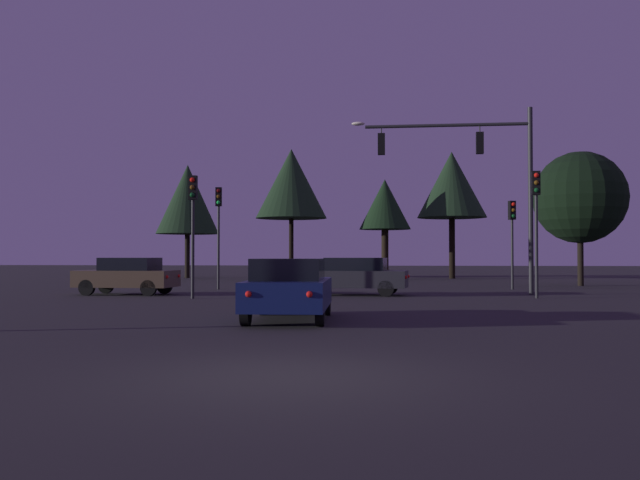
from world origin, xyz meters
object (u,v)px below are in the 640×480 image
at_px(traffic_light_median, 193,212).
at_px(car_crossing_right, 353,276).
at_px(traffic_signal_mast_arm, 479,167).
at_px(tree_left_far, 188,199).
at_px(tree_center_horizon, 452,185).
at_px(car_nearside_lane, 289,288).
at_px(tree_behind_sign, 385,205).
at_px(car_crossing_left, 128,275).
at_px(traffic_light_corner_right, 219,218).
at_px(tree_lot_edge, 580,198).
at_px(tree_right_cluster, 291,184).
at_px(traffic_light_corner_left, 512,227).
at_px(traffic_light_far_side, 536,209).

xyz_separation_m(traffic_light_median, car_crossing_right, (5.79, 3.02, -2.44)).
relative_size(traffic_signal_mast_arm, traffic_light_median, 1.68).
xyz_separation_m(tree_left_far, tree_center_horizon, (19.07, 1.06, 0.94)).
height_order(car_nearside_lane, tree_behind_sign, tree_behind_sign).
bearing_deg(tree_center_horizon, tree_left_far, -176.81).
relative_size(car_nearside_lane, car_crossing_right, 0.98).
relative_size(traffic_signal_mast_arm, car_nearside_lane, 1.71).
relative_size(traffic_light_median, car_crossing_left, 1.12).
distance_m(traffic_light_corner_right, traffic_light_median, 7.17).
bearing_deg(traffic_signal_mast_arm, traffic_light_median, -160.15).
bearing_deg(car_nearside_lane, tree_behind_sign, 86.70).
height_order(traffic_light_median, car_crossing_right, traffic_light_median).
bearing_deg(tree_behind_sign, traffic_light_median, -106.93).
relative_size(car_crossing_left, tree_center_horizon, 0.45).
bearing_deg(tree_center_horizon, traffic_light_corner_right, -124.98).
bearing_deg(tree_center_horizon, traffic_light_median, -114.75).
bearing_deg(traffic_light_median, tree_behind_sign, 73.07).
bearing_deg(tree_lot_edge, tree_center_horizon, 117.16).
height_order(car_nearside_lane, tree_right_cluster, tree_right_cluster).
distance_m(tree_behind_sign, tree_center_horizon, 5.66).
relative_size(car_nearside_lane, car_crossing_left, 1.10).
distance_m(car_nearside_lane, tree_lot_edge, 24.95).
xyz_separation_m(traffic_light_corner_left, tree_lot_edge, (4.27, 4.52, 1.73)).
xyz_separation_m(tree_center_horizon, tree_lot_edge, (5.90, -11.50, -1.93)).
xyz_separation_m(traffic_signal_mast_arm, traffic_light_far_side, (1.84, -2.26, -1.91)).
relative_size(traffic_light_median, tree_right_cluster, 0.51).
bearing_deg(tree_left_far, car_crossing_left, -78.80).
bearing_deg(car_crossing_left, traffic_light_median, -33.26).
xyz_separation_m(traffic_light_corner_left, tree_right_cluster, (-12.80, 13.42, 3.62)).
bearing_deg(tree_center_horizon, tree_right_cluster, -166.89).
distance_m(car_nearside_lane, tree_right_cluster, 31.15).
bearing_deg(car_nearside_lane, traffic_signal_mast_arm, 63.63).
distance_m(traffic_light_far_side, tree_lot_edge, 12.44).
distance_m(traffic_light_corner_left, tree_lot_edge, 6.46).
bearing_deg(car_crossing_right, traffic_light_median, -152.50).
height_order(traffic_light_corner_right, traffic_light_median, traffic_light_corner_right).
xyz_separation_m(traffic_light_corner_left, car_crossing_left, (-16.47, -6.42, -2.21)).
xyz_separation_m(traffic_light_far_side, car_nearside_lane, (-7.83, -9.81, -2.57)).
bearing_deg(tree_right_cluster, car_crossing_right, -73.73).
distance_m(traffic_light_corner_left, car_nearside_lane, 18.77).
height_order(traffic_signal_mast_arm, car_crossing_right, traffic_signal_mast_arm).
distance_m(tree_left_far, tree_center_horizon, 19.13).
bearing_deg(tree_right_cluster, tree_left_far, 168.99).
bearing_deg(tree_lot_edge, tree_right_cluster, 152.47).
relative_size(traffic_signal_mast_arm, traffic_light_far_side, 1.61).
height_order(traffic_light_corner_right, tree_left_far, tree_left_far).
bearing_deg(car_nearside_lane, tree_center_horizon, 78.91).
height_order(tree_left_far, tree_center_horizon, tree_center_horizon).
bearing_deg(traffic_light_median, car_crossing_right, 27.50).
bearing_deg(traffic_light_far_side, tree_behind_sign, 106.72).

